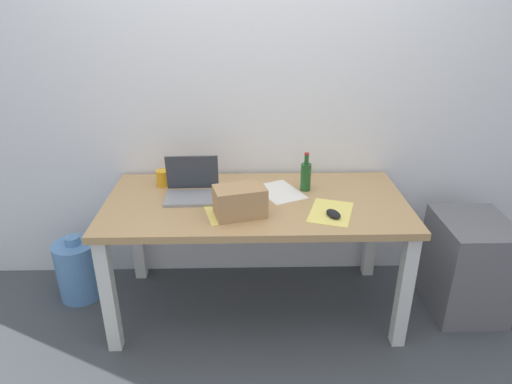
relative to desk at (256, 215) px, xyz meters
name	(u,v)px	position (x,y,z in m)	size (l,w,h in m)	color
ground_plane	(256,305)	(0.00, 0.00, -0.64)	(8.00, 8.00, 0.00)	#42474C
back_wall	(254,82)	(0.00, 0.46, 0.66)	(5.20, 0.08, 2.60)	white
desk	(256,215)	(0.00, 0.00, 0.00)	(1.68, 0.80, 0.73)	tan
laptop_left	(192,188)	(-0.36, 0.06, 0.14)	(0.30, 0.23, 0.23)	gray
beer_bottle	(306,176)	(0.29, 0.13, 0.18)	(0.06, 0.06, 0.23)	#1E5123
computer_mouse	(333,214)	(0.40, -0.21, 0.11)	(0.06, 0.10, 0.03)	black
cardboard_box	(240,201)	(-0.09, -0.18, 0.17)	(0.26, 0.16, 0.16)	tan
coffee_mug	(163,178)	(-0.55, 0.22, 0.14)	(0.08, 0.08, 0.10)	gold
paper_yellow_folder	(226,210)	(-0.17, -0.13, 0.10)	(0.21, 0.30, 0.00)	#F4E06B
paper_sheet_near_back	(280,192)	(0.14, 0.11, 0.10)	(0.21, 0.30, 0.00)	white
paper_sheet_front_right	(331,212)	(0.39, -0.16, 0.10)	(0.21, 0.30, 0.00)	#F4E06B
water_cooler_jug	(78,270)	(-1.12, 0.13, -0.44)	(0.26, 0.26, 0.43)	#598CC6
filing_cabinet	(467,265)	(1.27, -0.03, -0.34)	(0.40, 0.48, 0.60)	slate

